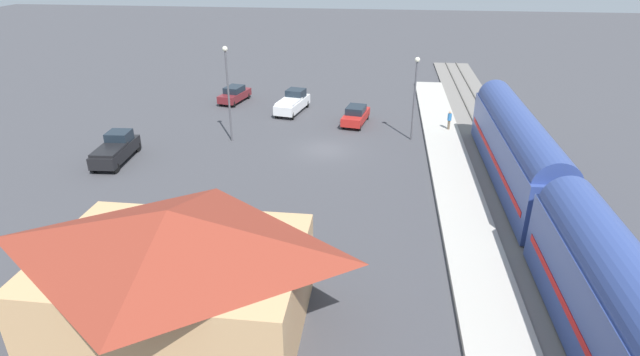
% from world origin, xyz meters
% --- Properties ---
extents(ground_plane, '(200.00, 200.00, 0.00)m').
position_xyz_m(ground_plane, '(0.00, 0.00, 0.00)').
color(ground_plane, '#424247').
extents(railway_track, '(4.80, 70.00, 0.30)m').
position_xyz_m(railway_track, '(-14.00, 0.00, 0.09)').
color(railway_track, slate).
rests_on(railway_track, ground).
extents(platform, '(3.20, 46.00, 0.30)m').
position_xyz_m(platform, '(-10.00, 0.00, 0.15)').
color(platform, '#B7B2A8').
rests_on(platform, ground).
extents(station_building, '(11.70, 8.48, 5.91)m').
position_xyz_m(station_building, '(4.00, 22.00, 3.07)').
color(station_building, tan).
rests_on(station_building, ground).
extents(pedestrian_on_platform, '(0.36, 0.36, 1.71)m').
position_xyz_m(pedestrian_on_platform, '(-10.64, -5.72, 1.28)').
color(pedestrian_on_platform, brown).
rests_on(pedestrian_on_platform, platform).
extents(sedan_maroon, '(2.72, 4.78, 1.74)m').
position_xyz_m(sedan_maroon, '(11.39, -12.74, 0.88)').
color(sedan_maroon, maroon).
rests_on(sedan_maroon, ground).
extents(sedan_red, '(2.58, 4.75, 1.74)m').
position_xyz_m(sedan_red, '(-2.08, -7.05, 0.88)').
color(sedan_red, red).
rests_on(sedan_red, ground).
extents(pickup_white, '(2.98, 5.68, 2.14)m').
position_xyz_m(pickup_white, '(4.51, -9.98, 1.03)').
color(pickup_white, white).
rests_on(pickup_white, ground).
extents(pickup_black, '(2.34, 5.52, 2.14)m').
position_xyz_m(pickup_black, '(16.15, 4.38, 1.03)').
color(pickup_black, black).
rests_on(pickup_black, ground).
extents(light_pole_near_platform, '(0.44, 0.44, 7.23)m').
position_xyz_m(light_pole_near_platform, '(-7.20, -3.39, 4.59)').
color(light_pole_near_platform, '#515156').
rests_on(light_pole_near_platform, ground).
extents(light_pole_lot_center, '(0.44, 0.44, 8.17)m').
position_xyz_m(light_pole_lot_center, '(8.39, -1.16, 5.11)').
color(light_pole_lot_center, '#515156').
rests_on(light_pole_lot_center, ground).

